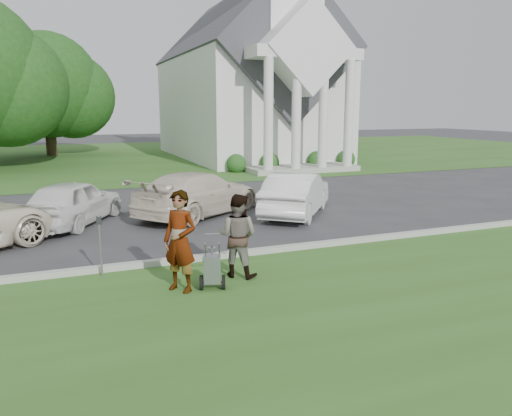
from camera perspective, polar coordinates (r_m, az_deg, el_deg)
ground at (r=11.34m, az=-2.02°, el=-6.45°), size 120.00×120.00×0.00m
grass_strip at (r=8.75m, az=4.77°, el=-11.99°), size 80.00×7.00×0.01m
church_lawn at (r=37.51m, az=-16.13°, el=5.60°), size 80.00×30.00×0.01m
curb at (r=11.81m, az=-2.93°, el=-5.34°), size 80.00×0.18×0.15m
church at (r=35.68m, az=-0.96°, el=15.32°), size 9.19×19.00×24.10m
tree_back at (r=40.18m, az=-22.78°, el=12.28°), size 9.61×7.60×8.89m
striping_cart at (r=9.74m, az=-5.02°, el=-7.07°), size 0.68×1.06×0.92m
person_left at (r=9.56m, az=-8.68°, el=-3.87°), size 0.82×0.85×1.95m
person_right at (r=10.31m, az=-2.11°, el=-3.24°), size 1.07×1.05×1.74m
parking_meter_near at (r=10.76m, az=-17.41°, el=-3.35°), size 0.10×0.09×1.32m
car_b at (r=15.98m, az=-20.19°, el=0.64°), size 3.45×4.32×1.38m
car_c at (r=16.45m, az=-6.64°, el=1.66°), size 5.19×4.56×1.44m
car_d at (r=16.43m, az=4.60°, el=1.63°), size 3.82×4.26×1.40m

